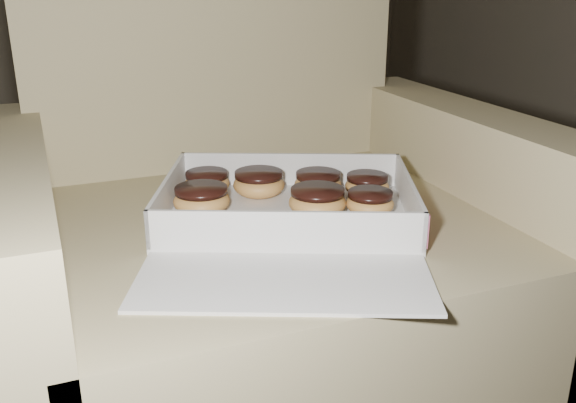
# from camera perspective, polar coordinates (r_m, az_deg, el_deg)

# --- Properties ---
(armchair) EXTENTS (0.90, 0.76, 0.94)m
(armchair) POSITION_cam_1_polar(r_m,az_deg,el_deg) (1.15, -2.50, -5.88)
(armchair) COLOR #978B60
(armchair) RESTS_ON floor
(bakery_box) EXTENTS (0.54, 0.57, 0.07)m
(bakery_box) POSITION_cam_1_polar(r_m,az_deg,el_deg) (0.99, 0.13, -1.62)
(bakery_box) COLOR silver
(bakery_box) RESTS_ON armchair
(donut_a) EXTENTS (0.08, 0.08, 0.04)m
(donut_a) POSITION_cam_1_polar(r_m,az_deg,el_deg) (1.12, -7.21, 1.74)
(donut_a) COLOR #DC924D
(donut_a) RESTS_ON bakery_box
(donut_b) EXTENTS (0.08, 0.08, 0.04)m
(donut_b) POSITION_cam_1_polar(r_m,az_deg,el_deg) (1.11, 7.04, 1.50)
(donut_b) COLOR #DC924D
(donut_b) RESTS_ON bakery_box
(donut_c) EXTENTS (0.08, 0.08, 0.04)m
(donut_c) POSITION_cam_1_polar(r_m,az_deg,el_deg) (1.10, 2.68, 1.66)
(donut_c) COLOR #DC924D
(donut_c) RESTS_ON bakery_box
(donut_d) EXTENTS (0.09, 0.09, 0.05)m
(donut_d) POSITION_cam_1_polar(r_m,az_deg,el_deg) (1.01, 2.62, 0.05)
(donut_d) COLOR #DC924D
(donut_d) RESTS_ON bakery_box
(donut_e) EXTENTS (0.09, 0.09, 0.04)m
(donut_e) POSITION_cam_1_polar(r_m,az_deg,el_deg) (1.10, -2.60, 1.65)
(donut_e) COLOR #DC924D
(donut_e) RESTS_ON bakery_box
(donut_f) EXTENTS (0.09, 0.09, 0.04)m
(donut_f) POSITION_cam_1_polar(r_m,az_deg,el_deg) (1.03, -7.69, 0.19)
(donut_f) COLOR #DC924D
(donut_f) RESTS_ON bakery_box
(donut_g) EXTENTS (0.08, 0.08, 0.04)m
(donut_g) POSITION_cam_1_polar(r_m,az_deg,el_deg) (1.03, 7.30, -0.05)
(donut_g) COLOR #DC924D
(donut_g) RESTS_ON bakery_box
(crumb_a) EXTENTS (0.01, 0.01, 0.00)m
(crumb_a) POSITION_cam_1_polar(r_m,az_deg,el_deg) (0.91, 4.58, -3.91)
(crumb_a) COLOR black
(crumb_a) RESTS_ON bakery_box
(crumb_b) EXTENTS (0.01, 0.01, 0.00)m
(crumb_b) POSITION_cam_1_polar(r_m,az_deg,el_deg) (0.97, 4.98, -2.29)
(crumb_b) COLOR black
(crumb_b) RESTS_ON bakery_box
(crumb_c) EXTENTS (0.01, 0.01, 0.00)m
(crumb_c) POSITION_cam_1_polar(r_m,az_deg,el_deg) (0.97, -2.03, -2.35)
(crumb_c) COLOR black
(crumb_c) RESTS_ON bakery_box
(crumb_d) EXTENTS (0.01, 0.01, 0.00)m
(crumb_d) POSITION_cam_1_polar(r_m,az_deg,el_deg) (0.98, -1.91, -2.14)
(crumb_d) COLOR black
(crumb_d) RESTS_ON bakery_box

